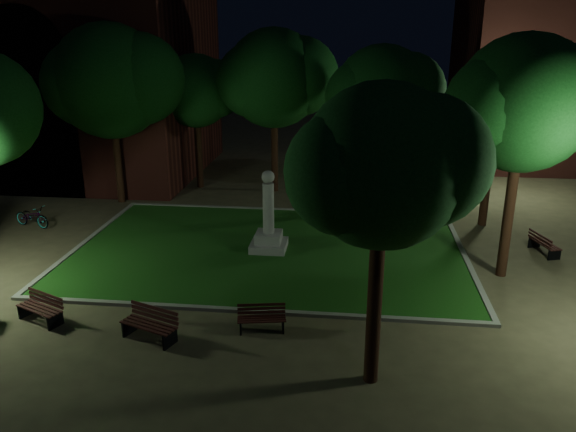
% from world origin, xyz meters
% --- Properties ---
extents(ground, '(80.00, 80.00, 0.00)m').
position_xyz_m(ground, '(0.00, 0.00, 0.00)').
color(ground, brown).
extents(lawn, '(15.00, 10.00, 0.08)m').
position_xyz_m(lawn, '(0.00, 2.00, 0.04)').
color(lawn, '#1B4E14').
rests_on(lawn, ground).
extents(lawn_kerb, '(15.40, 10.40, 0.12)m').
position_xyz_m(lawn_kerb, '(0.00, 2.00, 0.06)').
color(lawn_kerb, slate).
rests_on(lawn_kerb, ground).
extents(monument, '(1.40, 1.40, 3.20)m').
position_xyz_m(monument, '(0.00, 2.00, 0.96)').
color(monument, gray).
rests_on(monument, lawn).
extents(building_main, '(20.00, 12.00, 15.00)m').
position_xyz_m(building_main, '(-15.86, 13.79, 7.38)').
color(building_main, '#4B1C16').
rests_on(building_main, ground).
extents(tree_north_wl, '(4.72, 3.85, 7.17)m').
position_xyz_m(tree_north_wl, '(-5.07, 10.84, 5.23)').
color(tree_north_wl, black).
rests_on(tree_north_wl, ground).
extents(tree_north_er, '(5.43, 4.44, 7.77)m').
position_xyz_m(tree_north_er, '(4.48, 7.59, 5.55)').
color(tree_north_er, black).
rests_on(tree_north_er, ground).
extents(tree_ne, '(4.73, 3.86, 6.66)m').
position_xyz_m(tree_ne, '(9.15, 6.16, 4.72)').
color(tree_ne, black).
rests_on(tree_ne, ground).
extents(tree_east, '(5.53, 4.51, 8.35)m').
position_xyz_m(tree_east, '(8.70, 0.69, 6.08)').
color(tree_east, black).
rests_on(tree_east, ground).
extents(tree_se, '(4.62, 3.77, 7.41)m').
position_xyz_m(tree_se, '(3.89, -6.20, 5.51)').
color(tree_se, black).
rests_on(tree_se, ground).
extents(tree_nw, '(6.69, 5.46, 8.72)m').
position_xyz_m(tree_nw, '(-8.29, 7.67, 5.99)').
color(tree_nw, black).
rests_on(tree_nw, ground).
extents(tree_far_north, '(6.19, 5.05, 8.47)m').
position_xyz_m(tree_far_north, '(-0.83, 10.57, 5.94)').
color(tree_far_north, black).
rests_on(tree_far_north, ground).
extents(lamppost_nw, '(1.18, 0.28, 4.17)m').
position_xyz_m(lamppost_nw, '(-12.64, 10.69, 2.95)').
color(lamppost_nw, black).
rests_on(lamppost_nw, ground).
extents(lamppost_ne, '(1.18, 0.28, 4.69)m').
position_xyz_m(lamppost_ne, '(11.25, 10.74, 3.26)').
color(lamppost_ne, black).
rests_on(lamppost_ne, ground).
extents(bench_near_left, '(1.78, 1.15, 0.92)m').
position_xyz_m(bench_near_left, '(-2.36, -4.92, 0.44)').
color(bench_near_left, black).
rests_on(bench_near_left, ground).
extents(bench_near_right, '(1.47, 0.73, 0.77)m').
position_xyz_m(bench_near_right, '(0.69, -4.08, 0.36)').
color(bench_near_right, black).
rests_on(bench_near_right, ground).
extents(bench_west_near, '(1.63, 1.12, 0.85)m').
position_xyz_m(bench_west_near, '(-5.99, -4.30, 0.40)').
color(bench_west_near, black).
rests_on(bench_west_near, ground).
extents(bench_right_side, '(0.93, 1.58, 0.82)m').
position_xyz_m(bench_right_side, '(10.70, 2.95, 0.38)').
color(bench_right_side, black).
rests_on(bench_right_side, ground).
extents(bench_far_side, '(1.82, 0.72, 0.99)m').
position_xyz_m(bench_far_side, '(2.80, 7.37, 0.46)').
color(bench_far_side, black).
rests_on(bench_far_side, ground).
extents(bicycle, '(1.95, 1.13, 0.97)m').
position_xyz_m(bicycle, '(-10.84, 3.60, 0.48)').
color(bicycle, black).
rests_on(bicycle, ground).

